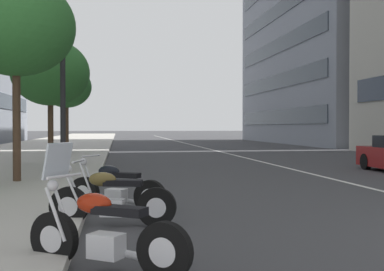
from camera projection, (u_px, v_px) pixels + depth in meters
sidewalk_right_plaza at (39, 150)px, 34.50m from camera, size 160.00×9.59×0.15m
lane_centre_stripe at (201, 147)px, 41.23m from camera, size 110.00×0.16×0.01m
motorcycle_mid_row at (103, 234)px, 5.75m from camera, size 1.29×1.87×1.48m
motorcycle_under_tarp at (111, 201)px, 8.39m from camera, size 0.72×2.13×1.11m
motorcycle_nearest_camera at (115, 190)px, 9.84m from camera, size 1.22×1.90×1.11m
street_lamp_with_banners at (74, 19)px, 16.93m from camera, size 1.26×2.63×8.72m
street_tree_near_plaza_corner at (16, 27)px, 14.00m from camera, size 3.28×3.28×5.73m
street_tree_by_lamp_post at (50, 73)px, 19.77m from camera, size 3.07×3.07×4.97m
street_tree_mid_sidewalk at (67, 87)px, 29.00m from camera, size 2.86×2.86×5.06m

